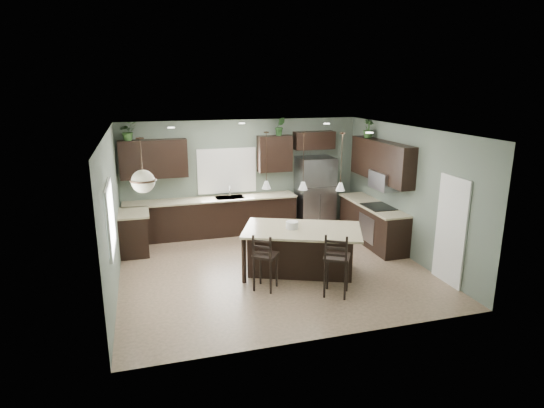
{
  "coord_description": "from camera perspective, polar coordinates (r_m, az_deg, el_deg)",
  "views": [
    {
      "loc": [
        -2.41,
        -8.29,
        3.66
      ],
      "look_at": [
        0.1,
        0.4,
        1.25
      ],
      "focal_mm": 30.0,
      "sensor_mm": 36.0,
      "label": 1
    }
  ],
  "objects": [
    {
      "name": "ground",
      "position": [
        9.37,
        0.09,
        -8.06
      ],
      "size": [
        6.0,
        6.0,
        0.0
      ],
      "primitive_type": "plane",
      "color": "#9E8466",
      "rests_on": "ground"
    },
    {
      "name": "pantry_door",
      "position": [
        9.02,
        21.52,
        -3.17
      ],
      "size": [
        0.04,
        0.82,
        2.04
      ],
      "primitive_type": "cube",
      "color": "white",
      "rests_on": "ground"
    },
    {
      "name": "window_back",
      "position": [
        11.4,
        -5.69,
        4.18
      ],
      "size": [
        1.35,
        0.02,
        1.0
      ],
      "primitive_type": "cube",
      "color": "white",
      "rests_on": "room_shell"
    },
    {
      "name": "window_left",
      "position": [
        7.8,
        -19.72,
        -1.66
      ],
      "size": [
        0.02,
        1.1,
        1.0
      ],
      "primitive_type": "cube",
      "color": "white",
      "rests_on": "room_shell"
    },
    {
      "name": "left_return_cabs",
      "position": [
        10.49,
        -16.93,
        -3.56
      ],
      "size": [
        0.6,
        0.9,
        0.9
      ],
      "primitive_type": "cube",
      "color": "black",
      "rests_on": "ground"
    },
    {
      "name": "left_return_countertop",
      "position": [
        10.36,
        -17.02,
        -1.08
      ],
      "size": [
        0.66,
        0.96,
        0.04
      ],
      "primitive_type": "cube",
      "color": "#C4B894",
      "rests_on": "left_return_cabs"
    },
    {
      "name": "back_lower_cabs",
      "position": [
        11.32,
        -7.53,
        -1.69
      ],
      "size": [
        4.2,
        0.6,
        0.9
      ],
      "primitive_type": "cube",
      "color": "black",
      "rests_on": "ground"
    },
    {
      "name": "back_countertop",
      "position": [
        11.17,
        -7.59,
        0.59
      ],
      "size": [
        4.2,
        0.66,
        0.04
      ],
      "primitive_type": "cube",
      "color": "#C4B894",
      "rests_on": "back_lower_cabs"
    },
    {
      "name": "sink_inset",
      "position": [
        11.24,
        -5.33,
        0.82
      ],
      "size": [
        0.7,
        0.45,
        0.01
      ],
      "primitive_type": "cube",
      "color": "gray",
      "rests_on": "back_countertop"
    },
    {
      "name": "faucet",
      "position": [
        11.18,
        -5.32,
        1.51
      ],
      "size": [
        0.02,
        0.02,
        0.28
      ],
      "primitive_type": "cylinder",
      "color": "silver",
      "rests_on": "back_countertop"
    },
    {
      "name": "back_upper_left",
      "position": [
        11.0,
        -14.63,
        5.5
      ],
      "size": [
        1.55,
        0.34,
        0.9
      ],
      "primitive_type": "cube",
      "color": "black",
      "rests_on": "room_shell"
    },
    {
      "name": "back_upper_right",
      "position": [
        11.46,
        0.34,
        6.34
      ],
      "size": [
        0.85,
        0.34,
        0.9
      ],
      "primitive_type": "cube",
      "color": "black",
      "rests_on": "room_shell"
    },
    {
      "name": "fridge_header",
      "position": [
        11.76,
        5.3,
        7.97
      ],
      "size": [
        1.05,
        0.34,
        0.45
      ],
      "primitive_type": "cube",
      "color": "black",
      "rests_on": "room_shell"
    },
    {
      "name": "right_lower_cabs",
      "position": [
        10.97,
        12.47,
        -2.46
      ],
      "size": [
        0.6,
        2.35,
        0.9
      ],
      "primitive_type": "cube",
      "color": "black",
      "rests_on": "ground"
    },
    {
      "name": "right_countertop",
      "position": [
        10.83,
        12.51,
        -0.09
      ],
      "size": [
        0.66,
        2.35,
        0.04
      ],
      "primitive_type": "cube",
      "color": "#C4B894",
      "rests_on": "right_lower_cabs"
    },
    {
      "name": "cooktop",
      "position": [
        10.6,
        13.22,
        -0.33
      ],
      "size": [
        0.58,
        0.75,
        0.02
      ],
      "primitive_type": "cube",
      "color": "black",
      "rests_on": "right_countertop"
    },
    {
      "name": "wall_oven_front",
      "position": [
        10.6,
        11.71,
        -3.03
      ],
      "size": [
        0.01,
        0.72,
        0.6
      ],
      "primitive_type": "cube",
      "color": "gray",
      "rests_on": "right_lower_cabs"
    },
    {
      "name": "right_upper_cabs",
      "position": [
        10.69,
        13.53,
        5.3
      ],
      "size": [
        0.34,
        2.35,
        0.9
      ],
      "primitive_type": "cube",
      "color": "black",
      "rests_on": "room_shell"
    },
    {
      "name": "microwave",
      "position": [
        10.51,
        13.89,
        2.89
      ],
      "size": [
        0.4,
        0.75,
        0.4
      ],
      "primitive_type": "cube",
      "color": "gray",
      "rests_on": "right_upper_cabs"
    },
    {
      "name": "refrigerator",
      "position": [
        11.76,
        5.42,
        1.4
      ],
      "size": [
        0.9,
        0.74,
        1.85
      ],
      "primitive_type": "cube",
      "color": "gray",
      "rests_on": "ground"
    },
    {
      "name": "kitchen_island",
      "position": [
        9.0,
        3.77,
        -5.93
      ],
      "size": [
        2.57,
        2.05,
        0.92
      ],
      "primitive_type": "cube",
      "rotation": [
        0.0,
        0.0,
        -0.4
      ],
      "color": "black",
      "rests_on": "ground"
    },
    {
      "name": "serving_dish",
      "position": [
        8.83,
        2.53,
        -2.65
      ],
      "size": [
        0.24,
        0.24,
        0.14
      ],
      "primitive_type": "cylinder",
      "color": "silver",
      "rests_on": "kitchen_island"
    },
    {
      "name": "bar_stool_left",
      "position": [
        8.28,
        -0.83,
        -7.2
      ],
      "size": [
        0.56,
        0.56,
        1.08
      ],
      "primitive_type": "cube",
      "rotation": [
        0.0,
        0.0,
        -0.63
      ],
      "color": "black",
      "rests_on": "ground"
    },
    {
      "name": "bar_stool_right",
      "position": [
        8.13,
        8.11,
        -7.45
      ],
      "size": [
        0.6,
        0.6,
        1.18
      ],
      "primitive_type": "cube",
      "rotation": [
        0.0,
        0.0,
        -0.54
      ],
      "color": "black",
      "rests_on": "ground"
    },
    {
      "name": "pendant_left",
      "position": [
        8.59,
        -0.72,
        5.47
      ],
      "size": [
        0.17,
        0.17,
        1.1
      ],
      "primitive_type": null,
      "color": "silver",
      "rests_on": "room_shell"
    },
    {
      "name": "pendant_center",
      "position": [
        8.53,
        3.97,
        5.37
      ],
      "size": [
        0.17,
        0.17,
        1.1
      ],
      "primitive_type": null,
      "color": "white",
      "rests_on": "room_shell"
    },
    {
      "name": "pendant_right",
      "position": [
        8.53,
        8.7,
        5.23
      ],
      "size": [
        0.17,
        0.17,
        1.1
      ],
      "primitive_type": null,
      "color": "white",
      "rests_on": "room_shell"
    },
    {
      "name": "chandelier",
      "position": [
        7.95,
        -16.02,
        4.68
      ],
      "size": [
        0.44,
        0.44,
        0.95
      ],
      "primitive_type": null,
      "color": "beige",
      "rests_on": "room_shell"
    },
    {
      "name": "plant_back_left",
      "position": [
        10.89,
        -17.64,
        8.72
      ],
      "size": [
        0.46,
        0.43,
        0.43
      ],
      "primitive_type": "imported",
      "rotation": [
        0.0,
        0.0,
        0.28
      ],
      "color": "#2C5023",
      "rests_on": "back_upper_left"
    },
    {
      "name": "plant_back_right",
      "position": [
        11.39,
        1.01,
        9.69
      ],
      "size": [
        0.28,
        0.24,
        0.45
      ],
      "primitive_type": "imported",
      "rotation": [
        0.0,
        0.0,
        -0.2
      ],
      "color": "#264D21",
      "rests_on": "back_upper_right"
    },
    {
      "name": "plant_right_wall",
      "position": [
        11.14,
        12.0,
        9.24
      ],
      "size": [
        0.29,
        0.29,
        0.44
      ],
      "primitive_type": "imported",
      "rotation": [
        0.0,
        0.0,
        0.19
      ],
      "color": "#2B4F22",
      "rests_on": "right_upper_cabs"
    },
    {
      "name": "room_shell",
      "position": [
        8.85,
        0.1,
        2.12
      ],
      "size": [
        6.0,
        6.0,
        6.0
      ],
      "color": "slate",
      "rests_on": "ground"
    }
  ]
}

